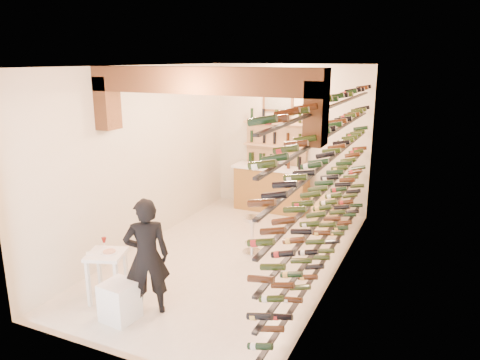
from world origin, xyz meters
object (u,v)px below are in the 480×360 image
at_px(wine_rack, 324,180).
at_px(white_stool, 120,301).
at_px(person, 147,257).
at_px(chrome_barstool, 252,232).
at_px(tasting_table, 107,261).
at_px(back_counter, 271,187).
at_px(crate_lower, 325,218).

bearing_deg(wine_rack, white_stool, -130.91).
distance_m(wine_rack, person, 2.83).
height_order(person, chrome_barstool, person).
height_order(tasting_table, white_stool, tasting_table).
distance_m(back_counter, white_stool, 5.01).
distance_m(back_counter, tasting_table, 4.71).
relative_size(back_counter, chrome_barstool, 2.57).
xyz_separation_m(back_counter, crate_lower, (1.35, -0.45, -0.37)).
bearing_deg(tasting_table, back_counter, 62.14).
relative_size(tasting_table, person, 0.54).
distance_m(tasting_table, white_stool, 0.67).
bearing_deg(white_stool, crate_lower, 71.09).
relative_size(wine_rack, white_stool, 11.08).
distance_m(wine_rack, chrome_barstool, 1.77).
xyz_separation_m(white_stool, chrome_barstool, (0.74, 2.66, 0.13)).
xyz_separation_m(back_counter, person, (0.03, -4.69, 0.27)).
relative_size(white_stool, person, 0.32).
distance_m(person, crate_lower, 4.49).
distance_m(tasting_table, crate_lower, 4.70).
bearing_deg(tasting_table, chrome_barstool, 42.88).
distance_m(white_stool, chrome_barstool, 2.77).
xyz_separation_m(tasting_table, person, (0.71, -0.03, 0.22)).
distance_m(chrome_barstool, crate_lower, 2.07).
relative_size(back_counter, tasting_table, 1.97).
bearing_deg(crate_lower, white_stool, -108.91).
bearing_deg(white_stool, person, 52.64).
bearing_deg(white_stool, back_counter, 87.60).
bearing_deg(chrome_barstool, wine_rack, -13.37).
bearing_deg(white_stool, chrome_barstool, 74.48).
xyz_separation_m(wine_rack, back_counter, (-1.83, 2.65, -1.02)).
bearing_deg(person, wine_rack, -168.51).
distance_m(back_counter, chrome_barstool, 2.40).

